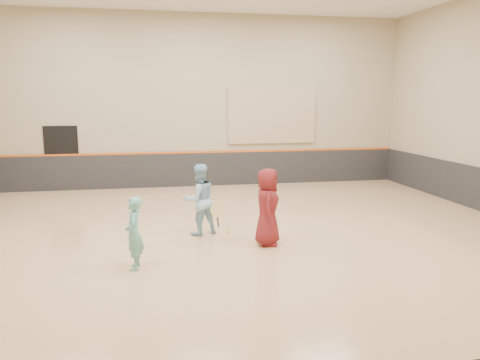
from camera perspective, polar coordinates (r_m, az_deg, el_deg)
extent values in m
cube|color=tan|center=(11.12, -2.63, -6.81)|extent=(15.00, 12.00, 0.20)
cube|color=tan|center=(16.62, -5.63, 9.51)|extent=(15.00, 0.02, 6.00)
cube|color=tan|center=(4.77, 7.26, 8.77)|extent=(15.00, 0.02, 6.00)
cube|color=#232326|center=(16.77, -5.48, 1.28)|extent=(14.90, 0.04, 1.20)
cube|color=#D85914|center=(16.68, -5.51, 3.38)|extent=(14.90, 0.03, 0.06)
cube|color=tan|center=(17.05, 3.92, 7.86)|extent=(3.20, 0.08, 2.00)
cube|color=black|center=(16.93, -20.88, 2.47)|extent=(1.10, 0.05, 2.20)
imported|color=#65B0AF|center=(8.77, -12.79, -6.36)|extent=(0.35, 0.51, 1.34)
imported|color=#99CEEC|center=(10.73, -5.00, -2.37)|extent=(0.97, 0.87, 1.64)
imported|color=maroon|center=(9.94, 3.37, -3.29)|extent=(0.69, 0.90, 1.65)
sphere|color=yellow|center=(10.99, -1.38, -6.27)|extent=(0.07, 0.07, 0.07)
sphere|color=#DDEE37|center=(9.79, 4.36, -2.31)|extent=(0.07, 0.07, 0.07)
sphere|color=gold|center=(14.09, -2.31, -2.66)|extent=(0.07, 0.07, 0.07)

